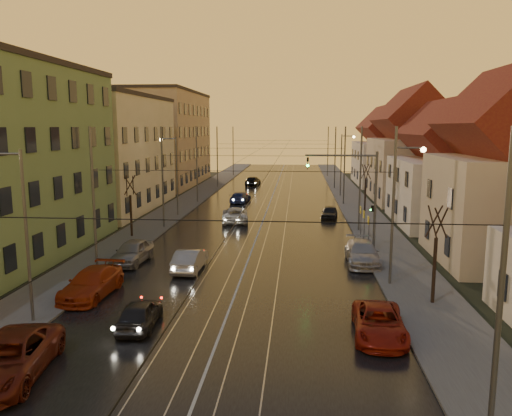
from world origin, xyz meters
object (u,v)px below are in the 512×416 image
(driving_car_2, at_px, (235,215))
(parked_left_1, at_px, (8,359))
(traffic_light_mast, at_px, (362,187))
(driving_car_0, at_px, (140,314))
(street_lamp_0, at_px, (19,219))
(driving_car_4, at_px, (253,181))
(street_lamp_2, at_px, (174,168))
(parked_right_1, at_px, (362,253))
(driving_car_1, at_px, (190,260))
(parked_left_3, at_px, (132,252))
(street_lamp_3, at_px, (344,159))
(parked_right_0, at_px, (379,323))
(parked_left_2, at_px, (92,283))
(parked_right_2, at_px, (329,213))
(street_lamp_1, at_px, (399,199))
(driving_car_3, at_px, (240,197))

(driving_car_2, bearing_deg, parked_left_1, 74.69)
(traffic_light_mast, relative_size, driving_car_2, 1.40)
(driving_car_0, bearing_deg, street_lamp_0, -3.24)
(driving_car_4, bearing_deg, street_lamp_2, 85.95)
(driving_car_0, distance_m, parked_right_1, 16.22)
(driving_car_1, height_order, parked_left_3, parked_left_3)
(street_lamp_3, xyz_separation_m, driving_car_4, (-12.70, 10.90, -4.13))
(parked_left_3, height_order, parked_right_0, parked_left_3)
(street_lamp_0, bearing_deg, driving_car_1, 57.87)
(driving_car_0, bearing_deg, parked_right_0, 175.86)
(street_lamp_2, bearing_deg, driving_car_1, -73.28)
(parked_left_2, relative_size, parked_left_3, 1.11)
(street_lamp_2, height_order, parked_right_2, street_lamp_2)
(driving_car_1, bearing_deg, traffic_light_mast, -147.52)
(street_lamp_1, height_order, driving_car_2, street_lamp_1)
(driving_car_2, distance_m, parked_right_1, 17.10)
(street_lamp_3, distance_m, parked_right_2, 16.94)
(driving_car_3, bearing_deg, driving_car_2, 101.42)
(street_lamp_2, height_order, driving_car_1, street_lamp_2)
(driving_car_0, distance_m, driving_car_3, 37.51)
(driving_car_0, bearing_deg, driving_car_1, -95.27)
(traffic_light_mast, xyz_separation_m, parked_right_1, (-0.39, -4.40, -3.86))
(street_lamp_0, bearing_deg, traffic_light_mast, 43.10)
(street_lamp_1, height_order, traffic_light_mast, street_lamp_1)
(parked_right_0, bearing_deg, street_lamp_1, 77.90)
(driving_car_2, height_order, parked_left_3, parked_left_3)
(street_lamp_1, distance_m, driving_car_1, 13.24)
(driving_car_0, height_order, driving_car_3, driving_car_3)
(driving_car_3, bearing_deg, parked_left_3, 88.57)
(street_lamp_3, relative_size, traffic_light_mast, 1.11)
(parked_left_2, bearing_deg, driving_car_2, 80.15)
(street_lamp_0, xyz_separation_m, street_lamp_3, (18.21, 44.00, 0.00))
(street_lamp_2, xyz_separation_m, driving_car_3, (5.57, 9.51, -4.23))
(driving_car_2, relative_size, driving_car_4, 1.16)
(street_lamp_0, height_order, street_lamp_2, same)
(street_lamp_3, xyz_separation_m, parked_right_2, (-2.68, -16.17, -4.26))
(parked_left_3, bearing_deg, driving_car_2, 74.88)
(driving_car_3, distance_m, parked_right_0, 39.09)
(driving_car_3, relative_size, parked_left_2, 0.90)
(parked_left_2, height_order, parked_right_0, parked_left_2)
(parked_right_2, bearing_deg, parked_left_2, -113.21)
(street_lamp_0, xyz_separation_m, parked_left_2, (1.50, 3.86, -4.16))
(street_lamp_2, height_order, parked_right_1, street_lamp_2)
(driving_car_4, bearing_deg, parked_left_3, 92.38)
(parked_right_2, bearing_deg, street_lamp_3, 87.74)
(street_lamp_2, relative_size, parked_left_3, 1.78)
(driving_car_4, bearing_deg, traffic_light_mast, 114.12)
(parked_left_1, relative_size, parked_left_2, 1.09)
(street_lamp_3, height_order, driving_car_1, street_lamp_3)
(traffic_light_mast, bearing_deg, driving_car_1, -148.70)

